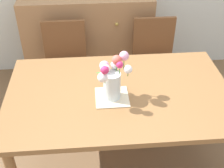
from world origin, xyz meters
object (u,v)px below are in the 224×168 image
chair_right (154,57)px  dresser (88,39)px  chair_left (66,61)px  dining_table (119,101)px  flower_vase (112,77)px

chair_right → dresser: dresser is taller
dresser → chair_left: bearing=-116.3°
dining_table → dresser: dresser is taller
chair_right → chair_left: bearing=0.0°
chair_left → chair_right: (0.90, 0.00, 0.00)m
dining_table → chair_left: chair_left is taller
dining_table → chair_right: size_ratio=1.84×
chair_right → dresser: size_ratio=0.64×
dresser → flower_vase: (0.16, -1.39, 0.43)m
dresser → dining_table: bearing=-80.8°
dresser → flower_vase: 1.46m
dining_table → chair_left: (-0.45, 0.85, -0.15)m
flower_vase → chair_left: bearing=113.2°
dining_table → chair_right: (0.45, 0.85, -0.15)m
dining_table → flower_vase: (-0.06, -0.06, 0.26)m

